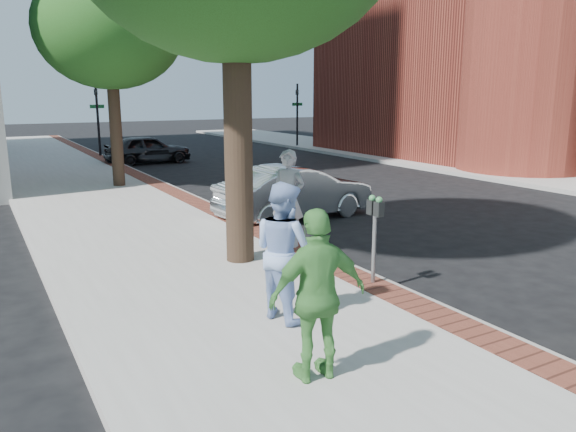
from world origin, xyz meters
TOP-DOWN VIEW (x-y plane):
  - ground at (0.00, 0.00)m, footprint 120.00×120.00m
  - sidewalk at (-1.50, 8.00)m, footprint 5.00×60.00m
  - brick_strip at (0.70, 8.00)m, footprint 0.60×60.00m
  - curb at (1.05, 8.00)m, footprint 0.10×60.00m
  - sidewalk_far at (14.50, 8.00)m, footprint 5.00×60.00m
  - church at (20.98, 13.13)m, footprint 19.00×16.00m
  - signal_near at (0.90, 22.00)m, footprint 0.70×0.15m
  - signal_far at (12.50, 22.00)m, footprint 0.70×0.15m
  - tree_far at (-0.50, 12.00)m, footprint 4.80×4.80m
  - parking_meter at (0.76, -0.41)m, footprint 0.12×0.32m
  - person_gray at (0.68, 2.31)m, footprint 0.80×0.87m
  - person_officer at (-1.24, -0.94)m, footprint 0.91×1.07m
  - person_green at (-1.76, -2.64)m, footprint 1.17×0.60m
  - sedan_silver at (2.46, 5.05)m, footprint 4.41×1.93m
  - bg_car at (2.44, 18.76)m, footprint 3.98×1.69m

SIDE VIEW (x-z plane):
  - ground at x=0.00m, z-range 0.00..0.00m
  - sidewalk at x=-1.50m, z-range 0.00..0.15m
  - curb at x=1.05m, z-range 0.00..0.15m
  - sidewalk_far at x=14.50m, z-range 0.00..0.15m
  - brick_strip at x=0.70m, z-range 0.15..0.16m
  - bg_car at x=2.44m, z-range 0.00..1.34m
  - sedan_silver at x=2.46m, z-range 0.00..1.41m
  - person_green at x=-1.76m, z-range 0.15..2.07m
  - person_officer at x=-1.24m, z-range 0.15..2.08m
  - person_gray at x=0.68m, z-range 0.15..2.14m
  - parking_meter at x=0.76m, z-range 0.47..1.94m
  - signal_near at x=0.90m, z-range 0.35..4.15m
  - signal_far at x=12.50m, z-range 0.35..4.15m
  - tree_far at x=-0.50m, z-range 1.73..8.87m
  - church at x=20.98m, z-range -2.94..17.46m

